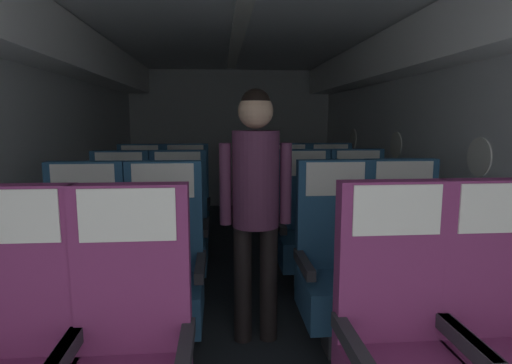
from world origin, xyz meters
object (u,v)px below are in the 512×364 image
object	(u,v)px
seat_c_right_window	(305,231)
seat_d_left_window	(141,211)
seat_c_left_window	(120,236)
seat_c_right_aisle	(359,230)
seat_a_right_window	(400,352)
seat_b_left_aisle	(164,276)
seat_c_left_aisle	(179,235)
seat_d_left_aisle	(186,210)
seat_d_right_aisle	(332,208)
seat_a_right_aisle	(505,347)
seat_b_left_window	(84,278)
seat_b_right_aisle	(406,268)
seat_b_right_window	(337,271)
seat_d_right_window	(289,209)
flight_attendant	(256,191)

from	to	relation	value
seat_c_right_window	seat_d_left_window	distance (m)	1.70
seat_c_left_window	seat_c_right_aisle	world-z (taller)	same
seat_a_right_window	seat_b_left_aisle	size ratio (longest dim) A/B	1.00
seat_b_left_aisle	seat_c_left_aisle	size ratio (longest dim) A/B	1.00
seat_c_right_window	seat_d_left_aisle	distance (m)	1.34
seat_a_right_window	seat_c_left_aisle	bearing A→B (deg)	119.89
seat_d_left_window	seat_d_right_aisle	size ratio (longest dim) A/B	1.00
seat_a_right_aisle	seat_b_left_window	size ratio (longest dim) A/B	1.00
seat_b_left_window	seat_b_right_aisle	world-z (taller)	same
seat_a_right_window	seat_d_left_window	distance (m)	3.03
seat_c_right_aisle	seat_d_left_aisle	xyz separation A→B (m)	(-1.46, 0.88, 0.00)
seat_c_left_window	seat_a_right_aisle	bearing A→B (deg)	-42.90
seat_c_left_window	seat_d_right_aisle	xyz separation A→B (m)	(1.90, 0.88, 0.00)
seat_b_right_aisle	seat_a_right_window	bearing A→B (deg)	-115.61
seat_c_left_window	seat_d_left_window	size ratio (longest dim) A/B	1.00
seat_b_right_aisle	seat_d_left_aisle	world-z (taller)	same
seat_b_right_window	seat_c_left_aisle	xyz separation A→B (m)	(-1.01, 0.89, 0.00)
seat_d_left_window	seat_d_right_window	size ratio (longest dim) A/B	1.00
seat_a_right_window	seat_b_right_window	bearing A→B (deg)	90.27
seat_d_left_window	seat_d_right_aisle	world-z (taller)	same
seat_d_left_window	flight_attendant	xyz separation A→B (m)	(0.99, -1.65, 0.47)
seat_a_right_aisle	seat_c_right_aisle	xyz separation A→B (m)	(0.00, 1.78, 0.00)
seat_c_left_window	seat_c_left_aisle	world-z (taller)	same
seat_c_right_aisle	seat_b_left_window	bearing A→B (deg)	-155.16
seat_c_left_window	seat_d_left_window	xyz separation A→B (m)	(-0.00, 0.89, 0.00)
seat_c_right_aisle	seat_d_left_aisle	distance (m)	1.71
seat_d_left_window	seat_b_left_window	bearing A→B (deg)	-89.92
seat_a_right_aisle	seat_b_right_window	bearing A→B (deg)	116.42
seat_d_left_aisle	seat_d_left_window	bearing A→B (deg)	-178.91
seat_a_right_aisle	seat_c_right_window	size ratio (longest dim) A/B	1.00
seat_b_left_aisle	seat_d_left_window	bearing A→B (deg)	104.41
seat_b_left_window	seat_c_left_aisle	distance (m)	0.98
seat_d_left_aisle	seat_c_left_aisle	bearing A→B (deg)	-89.32
seat_c_right_aisle	flight_attendant	size ratio (longest dim) A/B	0.73
seat_b_left_aisle	seat_c_right_window	distance (m)	1.34
seat_b_left_aisle	seat_d_left_aisle	xyz separation A→B (m)	(-0.01, 1.77, 0.00)
seat_b_right_window	seat_d_left_aisle	xyz separation A→B (m)	(-1.02, 1.78, 0.00)
seat_b_right_window	seat_d_right_aisle	size ratio (longest dim) A/B	1.00
seat_a_right_aisle	seat_a_right_window	xyz separation A→B (m)	(-0.43, 0.00, 0.00)
seat_d_right_window	seat_c_left_aisle	bearing A→B (deg)	-139.05
seat_c_left_window	flight_attendant	size ratio (longest dim) A/B	0.73
seat_a_right_window	seat_b_right_window	distance (m)	0.87
seat_b_right_aisle	seat_d_right_aisle	world-z (taller)	same
seat_d_right_window	flight_attendant	xyz separation A→B (m)	(-0.47, -1.64, 0.47)
seat_b_left_window	seat_b_right_window	bearing A→B (deg)	-0.86
seat_c_left_aisle	seat_d_left_window	world-z (taller)	same
seat_c_right_window	seat_d_right_aisle	size ratio (longest dim) A/B	1.00
seat_c_left_aisle	seat_b_right_aisle	bearing A→B (deg)	-31.22
seat_b_right_aisle	seat_a_right_aisle	bearing A→B (deg)	-89.85
seat_c_right_window	seat_d_right_aisle	distance (m)	0.98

